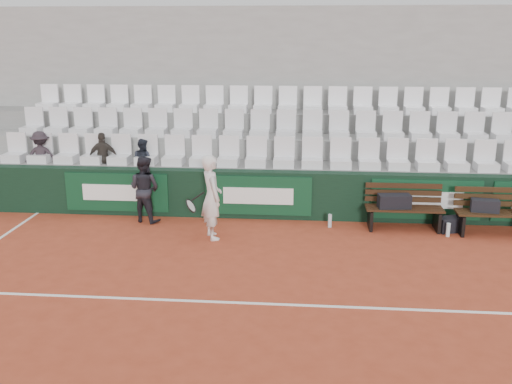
% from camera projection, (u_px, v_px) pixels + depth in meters
% --- Properties ---
extents(ground, '(80.00, 80.00, 0.00)m').
position_uv_depth(ground, '(250.00, 303.00, 8.23)').
color(ground, '#A84026').
rests_on(ground, ground).
extents(court_baseline, '(18.00, 0.06, 0.01)m').
position_uv_depth(court_baseline, '(250.00, 303.00, 8.23)').
color(court_baseline, white).
rests_on(court_baseline, ground).
extents(back_barrier, '(18.00, 0.34, 1.00)m').
position_uv_depth(back_barrier, '(272.00, 195.00, 11.92)').
color(back_barrier, black).
rests_on(back_barrier, ground).
extents(grandstand_tier_front, '(18.00, 0.95, 1.00)m').
position_uv_depth(grandstand_tier_front, '(270.00, 187.00, 12.53)').
color(grandstand_tier_front, gray).
rests_on(grandstand_tier_front, ground).
extents(grandstand_tier_mid, '(18.00, 0.95, 1.45)m').
position_uv_depth(grandstand_tier_mid, '(273.00, 167.00, 13.38)').
color(grandstand_tier_mid, gray).
rests_on(grandstand_tier_mid, ground).
extents(grandstand_tier_back, '(18.00, 0.95, 1.90)m').
position_uv_depth(grandstand_tier_back, '(275.00, 150.00, 14.23)').
color(grandstand_tier_back, gray).
rests_on(grandstand_tier_back, ground).
extents(grandstand_rear_wall, '(18.00, 0.30, 4.40)m').
position_uv_depth(grandstand_rear_wall, '(277.00, 97.00, 14.49)').
color(grandstand_rear_wall, '#989895').
rests_on(grandstand_rear_wall, ground).
extents(seat_row_front, '(11.90, 0.44, 0.63)m').
position_uv_depth(seat_row_front, '(270.00, 152.00, 12.14)').
color(seat_row_front, silver).
rests_on(seat_row_front, grandstand_tier_front).
extents(seat_row_mid, '(11.90, 0.44, 0.63)m').
position_uv_depth(seat_row_mid, '(273.00, 124.00, 12.93)').
color(seat_row_mid, silver).
rests_on(seat_row_mid, grandstand_tier_mid).
extents(seat_row_back, '(11.90, 0.44, 0.63)m').
position_uv_depth(seat_row_back, '(275.00, 99.00, 13.72)').
color(seat_row_back, white).
rests_on(seat_row_back, grandstand_tier_back).
extents(bench_left, '(1.50, 0.56, 0.45)m').
position_uv_depth(bench_left, '(404.00, 218.00, 11.27)').
color(bench_left, '#331D0F').
rests_on(bench_left, ground).
extents(bench_right, '(1.50, 0.56, 0.45)m').
position_uv_depth(bench_right, '(495.00, 223.00, 10.99)').
color(bench_right, '#341F0F').
rests_on(bench_right, ground).
extents(sports_bag_left, '(0.65, 0.34, 0.27)m').
position_uv_depth(sports_bag_left, '(394.00, 201.00, 11.17)').
color(sports_bag_left, black).
rests_on(sports_bag_left, bench_left).
extents(sports_bag_right, '(0.54, 0.32, 0.24)m').
position_uv_depth(sports_bag_right, '(485.00, 206.00, 10.93)').
color(sports_bag_right, black).
rests_on(sports_bag_right, bench_right).
extents(sports_bag_ground, '(0.54, 0.43, 0.29)m').
position_uv_depth(sports_bag_ground, '(450.00, 224.00, 11.18)').
color(sports_bag_ground, black).
rests_on(sports_bag_ground, ground).
extents(water_bottle_near, '(0.08, 0.08, 0.27)m').
position_uv_depth(water_bottle_near, '(330.00, 221.00, 11.41)').
color(water_bottle_near, silver).
rests_on(water_bottle_near, ground).
extents(water_bottle_far, '(0.08, 0.08, 0.27)m').
position_uv_depth(water_bottle_far, '(448.00, 230.00, 10.89)').
color(water_bottle_far, silver).
rests_on(water_bottle_far, ground).
extents(tennis_player, '(0.79, 0.69, 1.61)m').
position_uv_depth(tennis_player, '(212.00, 197.00, 10.66)').
color(tennis_player, silver).
rests_on(tennis_player, ground).
extents(ball_kid, '(0.81, 0.72, 1.38)m').
position_uv_depth(ball_kid, '(144.00, 189.00, 11.65)').
color(ball_kid, black).
rests_on(ball_kid, ground).
extents(spectator_a, '(0.82, 0.61, 1.13)m').
position_uv_depth(spectator_a, '(39.00, 136.00, 12.54)').
color(spectator_a, '#282026').
rests_on(spectator_a, grandstand_tier_front).
extents(spectator_b, '(0.69, 0.38, 1.12)m').
position_uv_depth(spectator_b, '(102.00, 138.00, 12.43)').
color(spectator_b, '#302C27').
rests_on(spectator_b, grandstand_tier_front).
extents(spectator_c, '(0.60, 0.55, 1.00)m').
position_uv_depth(spectator_c, '(142.00, 141.00, 12.37)').
color(spectator_c, black).
rests_on(spectator_c, grandstand_tier_front).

